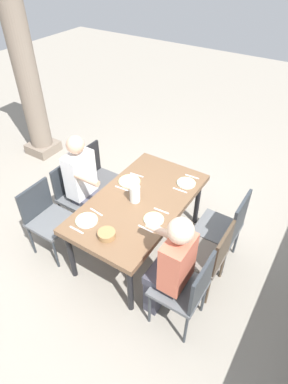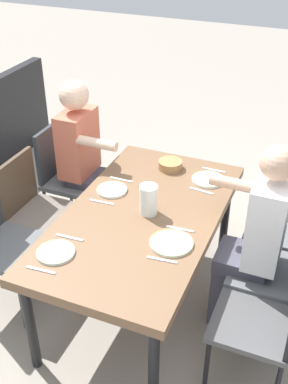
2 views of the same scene
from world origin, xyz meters
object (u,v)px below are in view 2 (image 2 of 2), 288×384
at_px(chair_mid_south, 34,207).
at_px(diner_woman_green, 86,158).
at_px(plate_0, 208,179).
at_px(plate_1, 112,190).
at_px(chair_west_south, 67,172).
at_px(bread_basket, 170,165).
at_px(chair_mid_north, 282,269).
at_px(dining_table, 142,223).
at_px(diner_man_white, 254,237).
at_px(plate_3, 56,252).
at_px(water_pitcher, 149,201).
at_px(plate_2, 171,243).
at_px(chair_east_north, 270,318).

relative_size(chair_mid_south, diner_woman_green, 0.67).
height_order(plate_0, plate_1, same).
bearing_deg(chair_mid_south, plate_0, 112.06).
distance_m(chair_west_south, bread_basket, 0.88).
relative_size(chair_mid_north, plate_0, 3.89).
distance_m(dining_table, diner_woman_green, 0.90).
bearing_deg(diner_man_white, plate_3, -57.82).
height_order(diner_man_white, bread_basket, diner_man_white).
height_order(chair_mid_north, water_pitcher, water_pitcher).
bearing_deg(plate_2, diner_man_white, 125.18).
distance_m(dining_table, chair_east_north, 0.95).
bearing_deg(diner_man_white, plate_1, -95.06).
bearing_deg(dining_table, plate_2, 52.75).
distance_m(chair_west_south, plate_1, 0.74).
relative_size(chair_mid_north, chair_east_north, 0.99).
bearing_deg(bread_basket, diner_man_white, 54.15).
relative_size(dining_table, diner_woman_green, 1.26).
xyz_separation_m(chair_mid_north, bread_basket, (-0.52, -0.90, 0.25)).
relative_size(diner_woman_green, bread_basket, 7.65).
bearing_deg(chair_mid_south, plate_1, 98.58).
xyz_separation_m(chair_mid_north, plate_2, (0.29, -0.60, 0.22)).
bearing_deg(diner_woman_green, chair_mid_north, 72.99).
xyz_separation_m(chair_west_south, chair_mid_north, (0.48, 1.75, -0.02)).
distance_m(plate_1, plate_2, 0.67).
bearing_deg(chair_mid_south, chair_east_north, 76.78).
relative_size(diner_woman_green, diner_man_white, 0.99).
bearing_deg(plate_2, chair_mid_north, 115.61).
bearing_deg(plate_1, diner_woman_green, -133.69).
height_order(plate_0, water_pitcher, water_pitcher).
height_order(dining_table, plate_3, plate_3).
height_order(plate_0, plate_3, same).
bearing_deg(water_pitcher, plate_0, 155.63).
distance_m(chair_west_south, chair_east_north, 1.97).
distance_m(dining_table, chair_mid_south, 0.89).
height_order(dining_table, plate_1, plate_1).
relative_size(chair_mid_south, plate_2, 3.45).
bearing_deg(chair_east_north, water_pitcher, -113.09).
bearing_deg(plate_1, chair_mid_south, -81.42).
height_order(dining_table, plate_0, plate_0).
xyz_separation_m(chair_mid_north, plate_3, (0.61, -1.16, 0.22)).
distance_m(chair_mid_south, plate_1, 0.64).
xyz_separation_m(chair_west_south, plate_2, (0.77, 1.15, 0.21)).
xyz_separation_m(chair_mid_north, chair_mid_south, (0.00, -1.75, -0.01)).
bearing_deg(dining_table, diner_woman_green, -129.01).
bearing_deg(diner_man_white, dining_table, -82.81).
xyz_separation_m(chair_mid_south, plate_2, (0.29, 1.14, 0.23)).
relative_size(diner_woman_green, plate_0, 5.78).
height_order(chair_east_north, bread_basket, chair_east_north).
distance_m(chair_east_north, bread_basket, 1.33).
bearing_deg(plate_2, bread_basket, -159.58).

